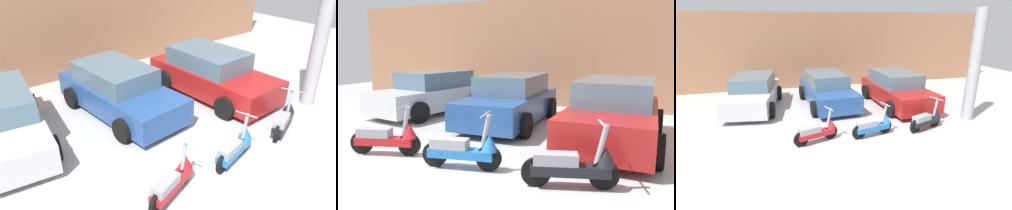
% 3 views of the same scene
% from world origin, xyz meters
% --- Properties ---
extents(ground_plane, '(28.00, 28.00, 0.00)m').
position_xyz_m(ground_plane, '(0.00, 0.00, 0.00)').
color(ground_plane, '#B2B2B2').
extents(wall_back, '(19.60, 0.12, 4.02)m').
position_xyz_m(wall_back, '(0.00, 7.82, 2.01)').
color(wall_back, '#9E6B4C').
rests_on(wall_back, ground_plane).
extents(scooter_front_left, '(1.42, 0.73, 1.03)m').
position_xyz_m(scooter_front_left, '(-1.52, 0.71, 0.37)').
color(scooter_front_left, black).
rests_on(scooter_front_left, ground_plane).
extents(scooter_front_right, '(1.46, 0.64, 1.03)m').
position_xyz_m(scooter_front_right, '(0.31, 0.71, 0.37)').
color(scooter_front_right, black).
rests_on(scooter_front_right, ground_plane).
extents(scooter_front_center, '(1.43, 0.75, 1.04)m').
position_xyz_m(scooter_front_center, '(2.27, 0.76, 0.37)').
color(scooter_front_center, black).
rests_on(scooter_front_center, ground_plane).
extents(car_rear_left, '(2.39, 4.28, 1.39)m').
position_xyz_m(car_rear_left, '(-3.61, 4.70, 0.66)').
color(car_rear_left, '#B7B7BC').
rests_on(car_rear_left, ground_plane).
extents(car_rear_center, '(2.23, 4.24, 1.40)m').
position_xyz_m(car_rear_center, '(-0.51, 4.37, 0.67)').
color(car_rear_center, navy).
rests_on(car_rear_center, ground_plane).
extents(car_rear_right, '(2.16, 4.31, 1.45)m').
position_xyz_m(car_rear_right, '(2.45, 3.60, 0.69)').
color(car_rear_right, maroon).
rests_on(car_rear_right, ground_plane).
extents(support_column_side, '(0.42, 0.42, 4.02)m').
position_xyz_m(support_column_side, '(4.29, 1.24, 2.01)').
color(support_column_side, '#99999E').
rests_on(support_column_side, ground_plane).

